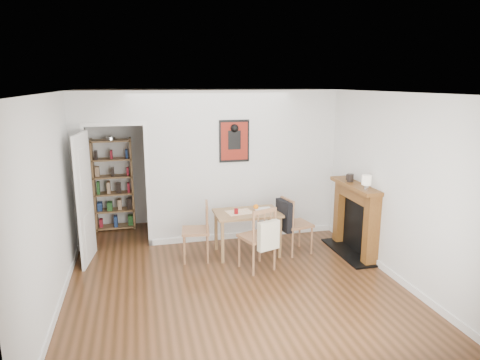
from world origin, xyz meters
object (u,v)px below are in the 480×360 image
object	(u,v)px
ceramic_jar_a	(350,178)
fireplace	(356,217)
chair_right	(295,224)
bookshelf	(113,185)
orange_fruit	(256,207)
chair_left	(196,231)
chair_front	(257,237)
ceramic_jar_b	(348,177)
notebook	(263,209)
dining_table	(247,217)
mantel_lamp	(367,181)
red_glass	(236,211)

from	to	relation	value
ceramic_jar_a	fireplace	bearing A→B (deg)	-67.56
chair_right	bookshelf	bearing A→B (deg)	146.56
fireplace	orange_fruit	bearing A→B (deg)	162.65
chair_left	fireplace	xyz separation A→B (m)	(2.55, -0.33, 0.15)
chair_front	bookshelf	xyz separation A→B (m)	(-2.12, 2.38, 0.35)
bookshelf	ceramic_jar_b	bearing A→B (deg)	-25.92
notebook	dining_table	bearing A→B (deg)	-167.83
notebook	ceramic_jar_b	world-z (taller)	ceramic_jar_b
chair_right	mantel_lamp	distance (m)	1.34
dining_table	notebook	xyz separation A→B (m)	(0.29, 0.06, 0.09)
fireplace	notebook	world-z (taller)	fireplace
chair_front	red_glass	xyz separation A→B (m)	(-0.20, 0.54, 0.25)
chair_left	fireplace	bearing A→B (deg)	-7.43
orange_fruit	mantel_lamp	size ratio (longest dim) A/B	0.38
chair_left	bookshelf	bearing A→B (deg)	125.24
ceramic_jar_a	chair_right	bearing A→B (deg)	174.15
chair_left	ceramic_jar_a	xyz separation A→B (m)	(2.49, -0.18, 0.76)
fireplace	red_glass	xyz separation A→B (m)	(-1.91, 0.31, 0.13)
bookshelf	dining_table	bearing A→B (deg)	-39.96
orange_fruit	mantel_lamp	distance (m)	1.78
chair_right	ceramic_jar_a	size ratio (longest dim) A/B	7.18
ceramic_jar_a	ceramic_jar_b	bearing A→B (deg)	74.51
fireplace	red_glass	bearing A→B (deg)	170.76
dining_table	chair_front	bearing A→B (deg)	-90.06
chair_front	mantel_lamp	distance (m)	1.82
ceramic_jar_a	orange_fruit	bearing A→B (deg)	167.31
chair_left	ceramic_jar_a	world-z (taller)	ceramic_jar_a
red_glass	orange_fruit	world-z (taller)	red_glass
dining_table	bookshelf	distance (m)	2.78
fireplace	red_glass	distance (m)	1.94
ceramic_jar_a	red_glass	bearing A→B (deg)	174.97
chair_right	orange_fruit	world-z (taller)	chair_right
fireplace	ceramic_jar_b	distance (m)	0.66
chair_right	orange_fruit	size ratio (longest dim) A/B	11.05
mantel_lamp	orange_fruit	bearing A→B (deg)	149.14
ceramic_jar_b	orange_fruit	bearing A→B (deg)	173.08
fireplace	ceramic_jar_a	xyz separation A→B (m)	(-0.06, 0.15, 0.61)
chair_front	chair_right	bearing A→B (deg)	31.15
bookshelf	ceramic_jar_a	distance (m)	4.29
chair_left	orange_fruit	distance (m)	1.06
notebook	bookshelf	bearing A→B (deg)	144.52
chair_front	ceramic_jar_b	world-z (taller)	ceramic_jar_b
fireplace	red_glass	world-z (taller)	fireplace
bookshelf	notebook	xyz separation A→B (m)	(2.41, -1.72, -0.14)
bookshelf	mantel_lamp	distance (m)	4.55
chair_left	notebook	bearing A→B (deg)	5.09
ceramic_jar_b	chair_front	bearing A→B (deg)	-162.78
dining_table	fireplace	bearing A→B (deg)	-12.23
chair_left	notebook	distance (m)	1.16
chair_left	ceramic_jar_b	world-z (taller)	ceramic_jar_b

